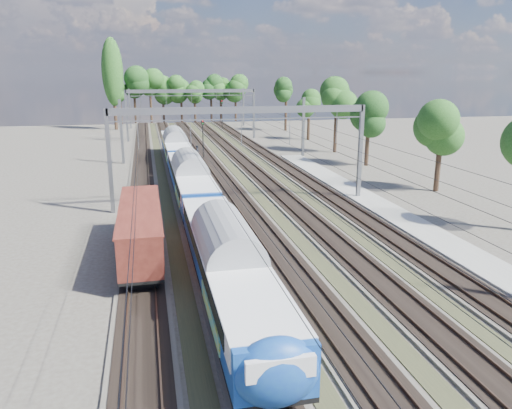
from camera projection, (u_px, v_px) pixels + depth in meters
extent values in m
cube|color=#47423A|center=(143.00, 177.00, 58.46)|extent=(3.00, 130.00, 0.15)
cube|color=black|center=(142.00, 176.00, 58.43)|extent=(2.50, 130.00, 0.06)
cube|color=#473326|center=(136.00, 175.00, 58.26)|extent=(0.08, 130.00, 0.14)
cube|color=#473326|center=(149.00, 175.00, 58.56)|extent=(0.08, 130.00, 0.14)
cube|color=#47423A|center=(181.00, 175.00, 59.39)|extent=(3.00, 130.00, 0.15)
cube|color=black|center=(181.00, 174.00, 59.37)|extent=(2.50, 130.00, 0.06)
cube|color=#473326|center=(175.00, 174.00, 59.19)|extent=(0.08, 130.00, 0.14)
cube|color=#473326|center=(187.00, 173.00, 59.49)|extent=(0.08, 130.00, 0.14)
cube|color=#47423A|center=(219.00, 173.00, 60.33)|extent=(3.00, 130.00, 0.15)
cube|color=black|center=(219.00, 173.00, 60.30)|extent=(2.50, 130.00, 0.06)
cube|color=#473326|center=(213.00, 172.00, 60.13)|extent=(0.08, 130.00, 0.14)
cube|color=#473326|center=(224.00, 172.00, 60.43)|extent=(0.08, 130.00, 0.14)
cube|color=#47423A|center=(255.00, 172.00, 61.26)|extent=(3.00, 130.00, 0.15)
cube|color=black|center=(255.00, 171.00, 61.24)|extent=(2.50, 130.00, 0.06)
cube|color=#473326|center=(249.00, 171.00, 61.06)|extent=(0.08, 130.00, 0.14)
cube|color=#473326|center=(261.00, 170.00, 61.36)|extent=(0.08, 130.00, 0.14)
cube|color=#47423A|center=(290.00, 170.00, 62.20)|extent=(3.00, 130.00, 0.15)
cube|color=black|center=(290.00, 170.00, 62.17)|extent=(2.50, 130.00, 0.06)
cube|color=#473326|center=(284.00, 169.00, 62.00)|extent=(0.08, 130.00, 0.14)
cube|color=#473326|center=(296.00, 169.00, 62.30)|extent=(0.08, 130.00, 0.14)
cube|color=#2E2F1E|center=(162.00, 176.00, 58.94)|extent=(1.10, 130.00, 0.05)
cube|color=#2E2F1E|center=(200.00, 175.00, 59.87)|extent=(1.10, 130.00, 0.05)
cube|color=#2E2F1E|center=(237.00, 173.00, 60.81)|extent=(1.10, 130.00, 0.05)
cube|color=#2E2F1E|center=(273.00, 172.00, 61.74)|extent=(1.10, 130.00, 0.05)
cube|color=gray|center=(415.00, 227.00, 39.20)|extent=(3.00, 70.00, 0.30)
cube|color=slate|center=(110.00, 162.00, 42.65)|extent=(0.35, 0.35, 9.00)
cube|color=slate|center=(360.00, 153.00, 47.42)|extent=(0.35, 0.35, 9.00)
cube|color=slate|center=(241.00, 110.00, 43.96)|extent=(23.00, 0.35, 0.60)
cube|color=slate|center=(127.00, 116.00, 87.96)|extent=(0.35, 0.35, 9.00)
cube|color=slate|center=(254.00, 114.00, 92.74)|extent=(0.35, 0.35, 9.00)
cube|color=slate|center=(191.00, 91.00, 89.27)|extent=(23.00, 0.35, 0.60)
cube|color=slate|center=(121.00, 132.00, 66.31)|extent=(0.35, 0.35, 8.50)
cube|color=slate|center=(130.00, 109.00, 108.79)|extent=(0.35, 0.35, 8.50)
cube|color=slate|center=(303.00, 128.00, 71.57)|extent=(0.35, 0.35, 8.50)
cube|color=slate|center=(243.00, 107.00, 114.05)|extent=(0.35, 0.35, 8.50)
cylinder|color=black|center=(140.00, 130.00, 57.07)|extent=(0.03, 130.00, 0.03)
cylinder|color=black|center=(139.00, 121.00, 56.79)|extent=(0.03, 130.00, 0.03)
cylinder|color=black|center=(179.00, 129.00, 58.00)|extent=(0.03, 130.00, 0.03)
cylinder|color=black|center=(179.00, 120.00, 57.72)|extent=(0.03, 130.00, 0.03)
cylinder|color=black|center=(218.00, 128.00, 58.94)|extent=(0.03, 130.00, 0.03)
cylinder|color=black|center=(217.00, 119.00, 58.66)|extent=(0.03, 130.00, 0.03)
cylinder|color=black|center=(255.00, 128.00, 59.87)|extent=(0.03, 130.00, 0.03)
cylinder|color=black|center=(255.00, 118.00, 59.59)|extent=(0.03, 130.00, 0.03)
cylinder|color=black|center=(291.00, 127.00, 60.81)|extent=(0.03, 130.00, 0.03)
cylinder|color=black|center=(291.00, 118.00, 60.53)|extent=(0.03, 130.00, 0.03)
cylinder|color=black|center=(121.00, 111.00, 118.06)|extent=(0.56, 0.56, 6.31)
sphere|color=#143714|center=(119.00, 89.00, 116.77)|extent=(4.25, 4.25, 4.25)
cylinder|color=black|center=(139.00, 110.00, 120.04)|extent=(0.56, 0.56, 6.10)
sphere|color=#143714|center=(138.00, 90.00, 118.79)|extent=(4.22, 4.22, 4.22)
cylinder|color=black|center=(151.00, 110.00, 122.32)|extent=(0.56, 0.56, 5.95)
sphere|color=#143714|center=(150.00, 90.00, 121.10)|extent=(3.86, 3.86, 3.86)
cylinder|color=black|center=(163.00, 109.00, 123.24)|extent=(0.56, 0.56, 6.32)
sphere|color=#143714|center=(162.00, 88.00, 121.94)|extent=(4.40, 4.40, 4.40)
cylinder|color=black|center=(183.00, 109.00, 124.78)|extent=(0.56, 0.56, 6.24)
sphere|color=#143714|center=(183.00, 88.00, 123.50)|extent=(4.72, 4.72, 4.72)
cylinder|color=black|center=(197.00, 107.00, 122.06)|extent=(0.56, 0.56, 7.27)
sphere|color=#143714|center=(196.00, 83.00, 120.57)|extent=(3.94, 3.94, 3.94)
cylinder|color=black|center=(211.00, 110.00, 125.68)|extent=(0.56, 0.56, 5.62)
sphere|color=#143714|center=(211.00, 91.00, 124.53)|extent=(5.36, 5.36, 5.36)
cylinder|color=black|center=(224.00, 106.00, 124.68)|extent=(0.56, 0.56, 7.49)
sphere|color=#143714|center=(224.00, 82.00, 123.14)|extent=(4.72, 4.72, 4.72)
cylinder|color=black|center=(239.00, 107.00, 125.60)|extent=(0.56, 0.56, 6.98)
sphere|color=#143714|center=(239.00, 84.00, 124.17)|extent=(4.04, 4.04, 4.04)
cylinder|color=black|center=(439.00, 164.00, 52.07)|extent=(0.56, 0.56, 5.26)
sphere|color=#143714|center=(443.00, 124.00, 50.99)|extent=(4.29, 4.29, 4.29)
cylinder|color=black|center=(376.00, 142.00, 64.06)|extent=(0.56, 0.56, 6.59)
sphere|color=#143714|center=(379.00, 100.00, 62.71)|extent=(4.46, 4.46, 4.46)
cylinder|color=black|center=(338.00, 128.00, 78.66)|extent=(0.56, 0.56, 6.93)
sphere|color=#143714|center=(340.00, 92.00, 77.24)|extent=(4.07, 4.07, 4.07)
cylinder|color=black|center=(307.00, 121.00, 90.90)|extent=(0.56, 0.56, 6.65)
sphere|color=#143714|center=(308.00, 91.00, 89.54)|extent=(4.39, 4.39, 4.39)
cylinder|color=black|center=(284.00, 116.00, 104.69)|extent=(0.56, 0.56, 5.96)
sphere|color=#143714|center=(284.00, 93.00, 103.47)|extent=(4.38, 4.38, 4.38)
cylinder|color=black|center=(114.00, 92.00, 105.32)|extent=(0.70, 0.70, 16.00)
ellipsoid|color=#1B4818|center=(112.00, 72.00, 104.29)|extent=(4.40, 4.40, 14.08)
cube|color=black|center=(257.00, 366.00, 19.86)|extent=(2.12, 3.18, 0.85)
cube|color=black|center=(210.00, 244.00, 33.89)|extent=(2.12, 3.18, 0.85)
cube|color=#103698|center=(227.00, 262.00, 26.47)|extent=(2.97, 21.22, 2.02)
cube|color=silver|center=(227.00, 252.00, 26.33)|extent=(3.06, 20.37, 1.01)
cube|color=black|center=(255.00, 250.00, 26.65)|extent=(0.04, 18.04, 0.74)
cube|color=yellow|center=(244.00, 310.00, 22.20)|extent=(3.08, 5.94, 0.74)
cylinder|color=gray|center=(226.00, 244.00, 26.21)|extent=(3.01, 21.22, 3.01)
cube|color=black|center=(199.00, 217.00, 40.46)|extent=(2.12, 3.18, 0.85)
cube|color=black|center=(184.00, 179.00, 54.48)|extent=(2.12, 3.18, 0.85)
cube|color=#103698|center=(190.00, 179.00, 47.06)|extent=(2.97, 21.22, 2.02)
cube|color=silver|center=(190.00, 173.00, 46.93)|extent=(3.06, 20.37, 1.01)
cube|color=black|center=(206.00, 173.00, 47.25)|extent=(0.04, 18.04, 0.74)
cube|color=yellow|center=(195.00, 196.00, 42.79)|extent=(3.08, 5.94, 0.74)
cylinder|color=gray|center=(190.00, 168.00, 46.81)|extent=(3.01, 21.22, 3.01)
cube|color=black|center=(180.00, 168.00, 61.06)|extent=(2.12, 3.18, 0.85)
cube|color=black|center=(173.00, 150.00, 75.08)|extent=(2.12, 3.18, 0.85)
cube|color=#103698|center=(176.00, 147.00, 67.66)|extent=(2.97, 21.22, 2.02)
cube|color=silver|center=(175.00, 143.00, 67.53)|extent=(3.06, 20.37, 1.01)
cube|color=black|center=(187.00, 142.00, 67.84)|extent=(0.04, 18.04, 0.74)
cube|color=yellow|center=(178.00, 156.00, 63.39)|extent=(3.08, 5.94, 0.74)
cylinder|color=gray|center=(175.00, 139.00, 67.40)|extent=(3.01, 21.22, 3.01)
ellipsoid|color=#103698|center=(276.00, 372.00, 16.63)|extent=(3.01, 1.66, 2.57)
cube|color=black|center=(142.00, 277.00, 28.84)|extent=(1.84, 2.39, 0.64)
cube|color=black|center=(142.00, 230.00, 37.34)|extent=(1.84, 2.39, 0.64)
cube|color=black|center=(142.00, 245.00, 32.98)|extent=(2.48, 12.85, 0.18)
cube|color=#451812|center=(141.00, 226.00, 32.66)|extent=(2.48, 12.85, 2.39)
cube|color=#451812|center=(139.00, 208.00, 32.34)|extent=(2.66, 12.85, 0.11)
imported|color=black|center=(198.00, 152.00, 70.40)|extent=(0.69, 0.84, 1.99)
cylinder|color=black|center=(203.00, 142.00, 69.98)|extent=(0.14, 0.14, 4.85)
cube|color=black|center=(203.00, 122.00, 69.27)|extent=(0.38, 0.28, 0.68)
sphere|color=red|center=(203.00, 121.00, 69.11)|extent=(0.16, 0.16, 0.16)
sphere|color=#0C9919|center=(203.00, 124.00, 69.19)|extent=(0.16, 0.16, 0.16)
cylinder|color=black|center=(222.00, 117.00, 106.59)|extent=(0.15, 0.15, 5.46)
cube|color=black|center=(222.00, 102.00, 105.79)|extent=(0.43, 0.33, 0.76)
sphere|color=red|center=(222.00, 101.00, 105.60)|extent=(0.17, 0.17, 0.17)
sphere|color=#0C9919|center=(222.00, 103.00, 105.70)|extent=(0.17, 0.17, 0.17)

